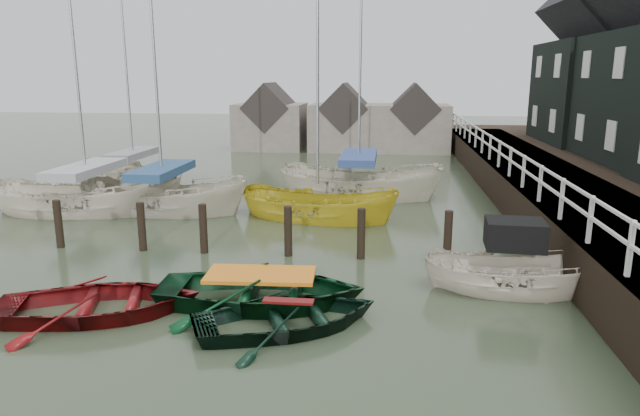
# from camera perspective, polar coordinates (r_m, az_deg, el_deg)

# --- Properties ---
(ground) EXTENTS (120.00, 120.00, 0.00)m
(ground) POSITION_cam_1_polar(r_m,az_deg,el_deg) (13.37, -10.54, -8.47)
(ground) COLOR #313B25
(ground) RESTS_ON ground
(pier) EXTENTS (3.04, 32.00, 2.70)m
(pier) POSITION_cam_1_polar(r_m,az_deg,el_deg) (22.94, 20.88, 1.83)
(pier) COLOR black
(pier) RESTS_ON ground
(mooring_pilings) EXTENTS (13.72, 0.22, 1.80)m
(mooring_pilings) POSITION_cam_1_polar(r_m,az_deg,el_deg) (16.25, -11.27, -2.73)
(mooring_pilings) COLOR black
(mooring_pilings) RESTS_ON ground
(far_sheds) EXTENTS (14.00, 4.08, 4.39)m
(far_sheds) POSITION_cam_1_polar(r_m,az_deg,el_deg) (38.08, 2.25, 8.62)
(far_sheds) COLOR #665B51
(far_sheds) RESTS_ON ground
(rowboat_red) EXTENTS (4.74, 3.97, 0.84)m
(rowboat_red) POSITION_cam_1_polar(r_m,az_deg,el_deg) (12.92, -21.07, -9.97)
(rowboat_red) COLOR #630E0F
(rowboat_red) RESTS_ON ground
(rowboat_green) EXTENTS (4.67, 3.46, 0.93)m
(rowboat_green) POSITION_cam_1_polar(r_m,az_deg,el_deg) (12.68, -5.88, -9.55)
(rowboat_green) COLOR black
(rowboat_green) RESTS_ON ground
(rowboat_dkgreen) EXTENTS (4.50, 4.00, 0.77)m
(rowboat_dkgreen) POSITION_cam_1_polar(r_m,az_deg,el_deg) (11.53, -3.14, -11.90)
(rowboat_dkgreen) COLOR black
(rowboat_dkgreen) RESTS_ON ground
(motorboat) EXTENTS (4.16, 1.80, 2.43)m
(motorboat) POSITION_cam_1_polar(r_m,az_deg,el_deg) (14.00, 18.69, -7.50)
(motorboat) COLOR beige
(motorboat) RESTS_ON ground
(sailboat_a) EXTENTS (7.14, 3.40, 11.75)m
(sailboat_a) POSITION_cam_1_polar(r_m,az_deg,el_deg) (22.44, -22.06, -0.21)
(sailboat_a) COLOR beige
(sailboat_a) RESTS_ON ground
(sailboat_b) EXTENTS (6.76, 3.10, 11.85)m
(sailboat_b) POSITION_cam_1_polar(r_m,az_deg,el_deg) (21.68, -15.32, -0.14)
(sailboat_b) COLOR beige
(sailboat_b) RESTS_ON ground
(sailboat_c) EXTENTS (6.11, 3.51, 10.39)m
(sailboat_c) POSITION_cam_1_polar(r_m,az_deg,el_deg) (19.89, -0.23, -0.99)
(sailboat_c) COLOR gold
(sailboat_c) RESTS_ON ground
(sailboat_d) EXTENTS (7.38, 4.23, 11.68)m
(sailboat_d) POSITION_cam_1_polar(r_m,az_deg,el_deg) (23.64, 3.85, 1.38)
(sailboat_d) COLOR beige
(sailboat_d) RESTS_ON ground
(sailboat_e) EXTENTS (6.57, 4.48, 9.24)m
(sailboat_e) POSITION_cam_1_polar(r_m,az_deg,el_deg) (27.24, -18.02, 2.33)
(sailboat_e) COLOR beige
(sailboat_e) RESTS_ON ground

